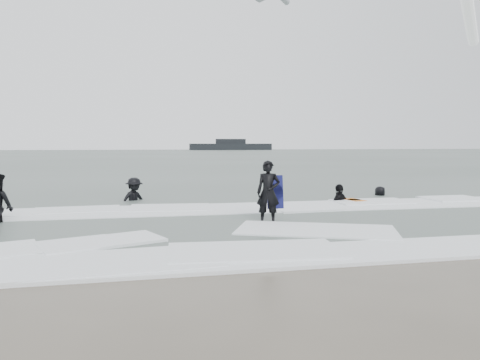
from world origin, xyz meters
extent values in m
plane|color=brown|center=(0.00, 0.00, 0.00)|extent=(320.00, 320.00, 0.00)
plane|color=#47544C|center=(0.00, 80.00, 0.06)|extent=(320.00, 320.00, 0.00)
imported|color=black|center=(0.46, 3.31, 0.00)|extent=(0.75, 0.60, 1.78)
imported|color=black|center=(-3.32, 9.00, 0.00)|extent=(1.33, 1.19, 1.79)
imported|color=black|center=(4.27, 7.12, 0.00)|extent=(1.16, 0.99, 1.87)
imported|color=black|center=(6.80, 8.75, 0.00)|extent=(0.87, 0.68, 1.59)
cube|color=white|center=(0.00, -0.60, 0.03)|extent=(30.03, 2.32, 0.07)
cube|color=white|center=(0.00, 6.00, 0.04)|extent=(30.00, 2.60, 0.09)
cube|color=black|center=(25.80, 146.57, 1.14)|extent=(27.52, 4.91, 2.16)
cube|color=black|center=(25.80, 146.57, 3.01)|extent=(9.83, 2.95, 1.57)
camera|label=1|loc=(-2.92, -9.25, 2.24)|focal=35.00mm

